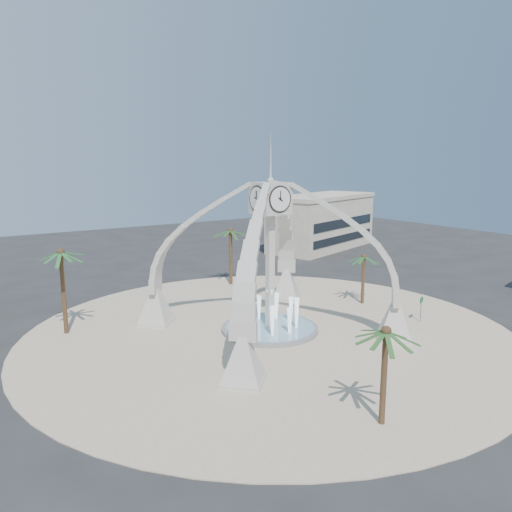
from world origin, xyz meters
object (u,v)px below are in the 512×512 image
palm_east (364,257)px  palm_north (230,231)px  palm_south (386,333)px  street_sign (421,303)px  palm_west (61,254)px  clock_tower (270,255)px  fountain (270,328)px

palm_east → palm_north: 15.54m
palm_south → street_sign: 19.18m
palm_west → palm_south: 26.56m
clock_tower → palm_east: 12.53m
palm_east → street_sign: size_ratio=2.25×
fountain → palm_west: palm_west is taller
palm_north → fountain: bearing=-109.5°
fountain → palm_north: (5.45, 15.41, 5.88)m
clock_tower → palm_west: (-14.22, 8.79, 0.20)m
fountain → street_sign: size_ratio=3.33×
fountain → clock_tower: bearing=-90.0°
palm_west → street_sign: size_ratio=3.14×
palm_north → street_sign: size_ratio=2.91×
palm_north → palm_west: bearing=-161.4°
fountain → palm_east: palm_east is taller
palm_east → street_sign: (0.08, -6.92, -2.99)m
palm_west → palm_south: size_ratio=1.27×
fountain → palm_east: (12.31, 1.55, 4.42)m
palm_west → palm_north: 20.76m
palm_north → palm_south: 32.18m
palm_south → fountain: bearing=77.1°
clock_tower → palm_north: bearing=70.5°
palm_north → palm_south: size_ratio=1.18×
clock_tower → fountain: clock_tower is taller
palm_south → palm_west: bearing=113.8°
palm_west → palm_south: bearing=-66.2°
palm_east → palm_south: 23.26m
clock_tower → palm_north: (5.45, 15.41, -0.32)m
palm_north → street_sign: (6.94, -20.79, -4.45)m
fountain → street_sign: bearing=-23.5°
palm_north → palm_south: (-8.99, -30.89, -0.97)m
palm_east → palm_north: (-6.86, 13.87, 1.46)m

